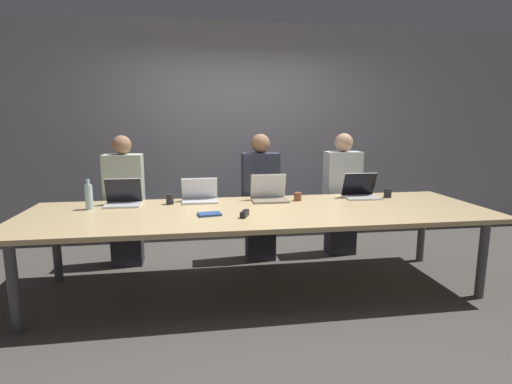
{
  "coord_description": "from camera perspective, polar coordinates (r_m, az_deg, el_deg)",
  "views": [
    {
      "loc": [
        -0.58,
        -3.49,
        1.56
      ],
      "look_at": [
        -0.02,
        0.1,
        0.91
      ],
      "focal_mm": 28.0,
      "sensor_mm": 36.0,
      "label": 1
    }
  ],
  "objects": [
    {
      "name": "laptop_far_midleft",
      "position": [
        4.03,
        -8.04,
        -0.4
      ],
      "size": [
        0.36,
        0.24,
        0.24
      ],
      "color": "silver",
      "rests_on": "conference_table"
    },
    {
      "name": "conference_table",
      "position": [
        3.64,
        0.49,
        -3.36
      ],
      "size": [
        4.2,
        1.32,
        0.76
      ],
      "color": "#D6B77F",
      "rests_on": "ground_plane"
    },
    {
      "name": "person_far_right",
      "position": [
        4.78,
        12.14,
        -0.57
      ],
      "size": [
        0.4,
        0.24,
        1.42
      ],
      "color": "#2D2D38",
      "rests_on": "ground_plane"
    },
    {
      "name": "curtain_wall",
      "position": [
        5.36,
        -2.73,
        8.43
      ],
      "size": [
        12.0,
        0.06,
        2.8
      ],
      "color": "#9999A3",
      "rests_on": "ground_plane"
    },
    {
      "name": "stapler",
      "position": [
        3.38,
        -1.64,
        -3.13
      ],
      "size": [
        0.1,
        0.16,
        0.05
      ],
      "rotation": [
        0.0,
        0.0,
        -0.38
      ],
      "color": "black",
      "rests_on": "conference_table"
    },
    {
      "name": "notebook",
      "position": [
        3.45,
        -6.67,
        -3.17
      ],
      "size": [
        0.21,
        0.16,
        0.02
      ],
      "rotation": [
        0.0,
        0.0,
        0.18
      ],
      "color": "#2D4C8C",
      "rests_on": "conference_table"
    },
    {
      "name": "person_far_center",
      "position": [
        4.47,
        0.63,
        -1.08
      ],
      "size": [
        0.4,
        0.24,
        1.42
      ],
      "color": "#2D2D38",
      "rests_on": "ground_plane"
    },
    {
      "name": "cup_far_center",
      "position": [
        4.06,
        5.98,
        -0.65
      ],
      "size": [
        0.08,
        0.08,
        0.09
      ],
      "color": "brown",
      "rests_on": "conference_table"
    },
    {
      "name": "cup_far_midleft",
      "position": [
        3.96,
        -12.2,
        -1.02
      ],
      "size": [
        0.07,
        0.07,
        0.1
      ],
      "color": "#232328",
      "rests_on": "conference_table"
    },
    {
      "name": "bottle_far_left",
      "position": [
        3.94,
        -22.76,
        -0.59
      ],
      "size": [
        0.07,
        0.07,
        0.28
      ],
      "color": "#ADD1E0",
      "rests_on": "conference_table"
    },
    {
      "name": "laptop_far_right",
      "position": [
        4.33,
        14.69,
        0.18
      ],
      "size": [
        0.36,
        0.27,
        0.26
      ],
      "color": "silver",
      "rests_on": "conference_table"
    },
    {
      "name": "cup_far_right",
      "position": [
        4.44,
        18.3,
        -0.15
      ],
      "size": [
        0.08,
        0.08,
        0.09
      ],
      "color": "#232328",
      "rests_on": "conference_table"
    },
    {
      "name": "ground_plane",
      "position": [
        3.87,
        0.48,
        -13.65
      ],
      "size": [
        24.0,
        24.0,
        0.0
      ],
      "primitive_type": "plane",
      "color": "#4C4742"
    },
    {
      "name": "laptop_far_left",
      "position": [
        4.03,
        -18.44,
        -0.76
      ],
      "size": [
        0.34,
        0.26,
        0.26
      ],
      "color": "silver",
      "rests_on": "conference_table"
    },
    {
      "name": "person_far_left",
      "position": [
        4.52,
        -18.19,
        -1.55
      ],
      "size": [
        0.4,
        0.24,
        1.41
      ],
      "color": "#2D2D38",
      "rests_on": "ground_plane"
    },
    {
      "name": "laptop_far_center",
      "position": [
        4.05,
        1.88,
        -0.15
      ],
      "size": [
        0.36,
        0.26,
        0.27
      ],
      "color": "gray",
      "rests_on": "conference_table"
    }
  ]
}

